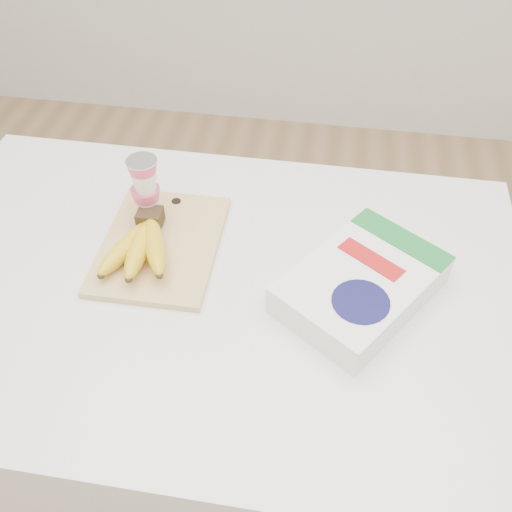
{
  "coord_description": "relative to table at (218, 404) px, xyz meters",
  "views": [
    {
      "loc": [
        0.21,
        -0.69,
        1.7
      ],
      "look_at": [
        0.09,
        0.04,
        0.94
      ],
      "focal_mm": 40.0,
      "sensor_mm": 36.0,
      "label": 1
    }
  ],
  "objects": [
    {
      "name": "room",
      "position": [
        0.0,
        0.0,
        0.9
      ],
      "size": [
        4.0,
        4.0,
        4.0
      ],
      "color": "tan",
      "rests_on": "ground"
    },
    {
      "name": "table",
      "position": [
        0.0,
        0.0,
        0.0
      ],
      "size": [
        1.2,
        0.8,
        0.9
      ],
      "primitive_type": "cube",
      "color": "white",
      "rests_on": "ground"
    },
    {
      "name": "cutting_board",
      "position": [
        -0.11,
        0.07,
        0.46
      ],
      "size": [
        0.23,
        0.31,
        0.02
      ],
      "primitive_type": "cube",
      "rotation": [
        0.0,
        0.0,
        0.01
      ],
      "color": "#E5B47D",
      "rests_on": "table"
    },
    {
      "name": "bananas",
      "position": [
        -0.13,
        0.04,
        0.49
      ],
      "size": [
        0.15,
        0.2,
        0.06
      ],
      "color": "#382816",
      "rests_on": "cutting_board"
    },
    {
      "name": "yogurt_stack",
      "position": [
        -0.15,
        0.15,
        0.54
      ],
      "size": [
        0.06,
        0.06,
        0.14
      ],
      "color": "white",
      "rests_on": "cutting_board"
    },
    {
      "name": "cereal_box",
      "position": [
        0.28,
        0.01,
        0.48
      ],
      "size": [
        0.33,
        0.35,
        0.06
      ],
      "rotation": [
        0.0,
        0.0,
        -0.6
      ],
      "color": "white",
      "rests_on": "table"
    }
  ]
}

